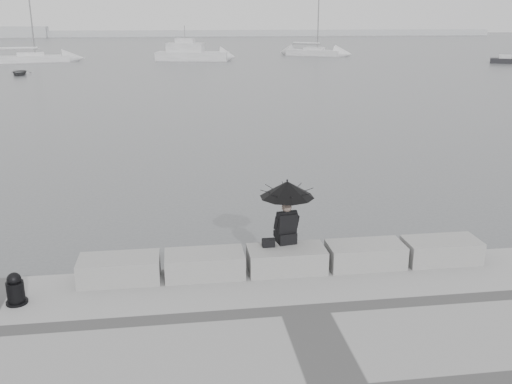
{
  "coord_description": "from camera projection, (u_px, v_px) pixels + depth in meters",
  "views": [
    {
      "loc": [
        -2.16,
        -11.14,
        5.6
      ],
      "look_at": [
        -0.15,
        3.0,
        1.17
      ],
      "focal_mm": 40.0,
      "sensor_mm": 36.0,
      "label": 1
    }
  ],
  "objects": [
    {
      "name": "stone_block_far_right",
      "position": [
        441.0,
        250.0,
        12.29
      ],
      "size": [
        1.6,
        0.8,
        0.5
      ],
      "primitive_type": "cube",
      "color": "gray",
      "rests_on": "promenade"
    },
    {
      "name": "small_motorboat",
      "position": [
        511.0,
        61.0,
        69.32
      ],
      "size": [
        4.91,
        3.64,
        1.1
      ],
      "rotation": [
        0.0,
        0.0,
        -0.49
      ],
      "color": "black",
      "rests_on": "ground"
    },
    {
      "name": "stone_block_centre",
      "position": [
        286.0,
        260.0,
        11.84
      ],
      "size": [
        1.6,
        0.8,
        0.5
      ],
      "primitive_type": "cube",
      "color": "gray",
      "rests_on": "promenade"
    },
    {
      "name": "stone_block_right",
      "position": [
        365.0,
        255.0,
        12.06
      ],
      "size": [
        1.6,
        0.8,
        0.5
      ],
      "primitive_type": "cube",
      "color": "gray",
      "rests_on": "promenade"
    },
    {
      "name": "stone_block_left",
      "position": [
        205.0,
        264.0,
        11.61
      ],
      "size": [
        1.6,
        0.8,
        0.5
      ],
      "primitive_type": "cube",
      "color": "gray",
      "rests_on": "promenade"
    },
    {
      "name": "ground",
      "position": [
        282.0,
        283.0,
        12.48
      ],
      "size": [
        360.0,
        360.0,
        0.0
      ],
      "primitive_type": "plane",
      "color": "#4D5052",
      "rests_on": "ground"
    },
    {
      "name": "motor_cruiser",
      "position": [
        192.0,
        53.0,
        73.66
      ],
      "size": [
        9.65,
        4.86,
        4.5
      ],
      "rotation": [
        0.0,
        0.0,
        -0.23
      ],
      "color": "silver",
      "rests_on": "ground"
    },
    {
      "name": "dinghy",
      "position": [
        19.0,
        72.0,
        55.79
      ],
      "size": [
        3.05,
        1.45,
        0.5
      ],
      "primitive_type": "imported",
      "rotation": [
        0.0,
        0.0,
        0.07
      ],
      "color": "slate",
      "rests_on": "ground"
    },
    {
      "name": "bag",
      "position": [
        268.0,
        243.0,
        11.83
      ],
      "size": [
        0.26,
        0.15,
        0.17
      ],
      "primitive_type": "cube",
      "color": "black",
      "rests_on": "stone_block_centre"
    },
    {
      "name": "sailboat_left",
      "position": [
        31.0,
        58.0,
        71.0
      ],
      "size": [
        9.39,
        4.57,
        12.9
      ],
      "rotation": [
        0.0,
        0.0,
        0.25
      ],
      "color": "silver",
      "rests_on": "ground"
    },
    {
      "name": "mooring_bollard",
      "position": [
        16.0,
        291.0,
        10.47
      ],
      "size": [
        0.39,
        0.39,
        0.62
      ],
      "color": "black",
      "rests_on": "promenade"
    },
    {
      "name": "sailboat_right",
      "position": [
        314.0,
        52.0,
        82.77
      ],
      "size": [
        7.94,
        6.41,
        12.9
      ],
      "rotation": [
        0.0,
        0.0,
        -0.59
      ],
      "color": "silver",
      "rests_on": "ground"
    },
    {
      "name": "distant_landmass",
      "position": [
        150.0,
        33.0,
        157.23
      ],
      "size": [
        180.0,
        8.0,
        2.8
      ],
      "color": "#ABAEB1",
      "rests_on": "ground"
    },
    {
      "name": "stone_block_far_left",
      "position": [
        119.0,
        269.0,
        11.38
      ],
      "size": [
        1.6,
        0.8,
        0.5
      ],
      "primitive_type": "cube",
      "color": "gray",
      "rests_on": "promenade"
    },
    {
      "name": "seated_person",
      "position": [
        287.0,
        198.0,
        11.77
      ],
      "size": [
        1.14,
        1.14,
        1.39
      ],
      "rotation": [
        0.0,
        0.0,
        0.17
      ],
      "color": "black",
      "rests_on": "stone_block_centre"
    }
  ]
}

